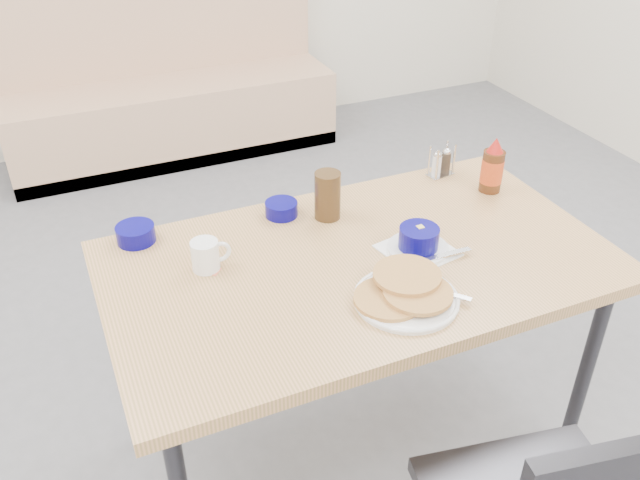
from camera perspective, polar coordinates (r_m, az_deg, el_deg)
name	(u,v)px	position (r m, az deg, el deg)	size (l,w,h in m)	color
booth_bench	(169,94)	(4.24, -12.64, 11.89)	(1.90, 0.56, 1.22)	tan
dining_table	(359,277)	(1.92, 3.32, -3.11)	(1.40, 0.80, 0.76)	tan
pancake_plate	(405,293)	(1.73, 7.21, -4.49)	(0.29, 0.27, 0.05)	white
coffee_mug	(207,255)	(1.84, -9.54, -1.24)	(0.11, 0.08, 0.09)	white
grits_setting	(419,241)	(1.91, 8.32, -0.12)	(0.23, 0.22, 0.08)	white
creamer_bowl	(136,234)	(2.01, -15.26, 0.50)	(0.11, 0.11, 0.05)	#060461
butter_bowl	(281,209)	(2.07, -3.27, 2.63)	(0.10, 0.10, 0.04)	#060461
amber_tumbler	(328,195)	(2.03, 0.64, 3.77)	(0.08, 0.08, 0.15)	#3C2813
condiment_caddy	(441,165)	(2.33, 10.17, 6.27)	(0.10, 0.07, 0.11)	silver
syrup_bottle	(492,168)	(2.25, 14.31, 5.89)	(0.07, 0.07, 0.19)	#47230F
sugar_wrapper	(215,271)	(1.85, -8.85, -2.62)	(0.04, 0.02, 0.00)	#EE6F4F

